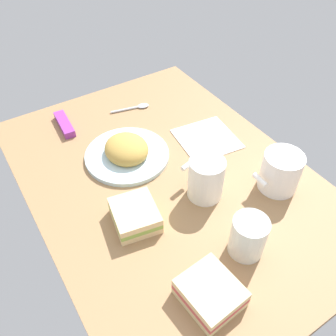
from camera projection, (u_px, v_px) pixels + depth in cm
name	position (u px, v px, depth cm)	size (l,w,h in cm)	color
tabletop	(168.00, 179.00, 89.05)	(90.00, 64.00, 2.00)	#936D47
plate_of_food	(127.00, 152.00, 92.27)	(21.81, 21.81, 5.95)	silver
coffee_mug_black	(206.00, 178.00, 80.59)	(10.44, 8.12, 10.43)	white
coffee_mug_milky	(280.00, 171.00, 82.62)	(9.14, 11.46, 9.69)	white
sandwich_main	(135.00, 215.00, 76.98)	(11.78, 10.97, 4.40)	beige
sandwich_side	(210.00, 293.00, 64.40)	(11.28, 10.32, 4.40)	beige
glass_of_milk	(248.00, 238.00, 70.73)	(7.20, 7.20, 9.00)	silver
spoon	(136.00, 107.00, 108.91)	(4.17, 11.95, 0.80)	silver
snack_bar	(64.00, 124.00, 101.87)	(11.50, 2.94, 2.00)	purple
paper_napkin	(207.00, 139.00, 98.59)	(15.26, 15.26, 0.30)	white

